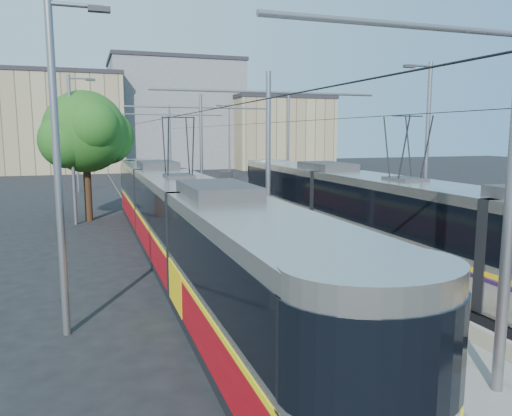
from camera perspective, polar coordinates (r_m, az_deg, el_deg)
name	(u,v)px	position (r m, az deg, el deg)	size (l,w,h in m)	color
ground	(375,326)	(13.55, 13.47, -12.97)	(160.00, 160.00, 0.00)	black
platform	(214,217)	(28.83, -4.84, -1.04)	(4.00, 50.00, 0.30)	gray
tactile_strip_left	(189,216)	(28.50, -7.67, -0.89)	(0.70, 50.00, 0.01)	gray
tactile_strip_right	(238,213)	(29.19, -2.08, -0.59)	(0.70, 50.00, 0.01)	gray
rails	(214,219)	(28.85, -4.84, -1.31)	(8.71, 70.00, 0.03)	gray
track_arrow	(292,411)	(9.61, 4.13, -22.16)	(1.20, 5.00, 0.01)	silver
tram_left	(180,219)	(18.98, -8.69, -1.31)	(2.43, 28.51, 5.50)	black
tram_right	(403,221)	(18.25, 16.46, -1.47)	(2.43, 29.57, 5.50)	black
catenary	(226,141)	(25.69, -3.40, 7.62)	(9.20, 70.00, 7.00)	slate
street_lamps	(198,145)	(32.34, -6.67, 7.14)	(15.18, 38.22, 8.00)	slate
shelter	(226,194)	(27.42, -3.44, 1.65)	(1.04, 1.33, 2.58)	black
tree	(91,133)	(29.85, -18.39, 8.10)	(5.02, 4.64, 7.29)	#382314
building_left	(58,123)	(70.68, -21.71, 9.05)	(16.32, 12.24, 12.66)	tan
building_centre	(175,114)	(75.75, -9.26, 10.50)	(18.36, 14.28, 15.44)	gray
building_right	(278,132)	(73.67, 2.52, 8.64)	(14.28, 10.20, 10.24)	tan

